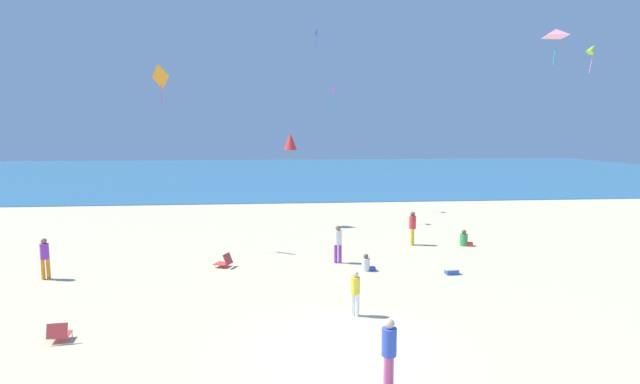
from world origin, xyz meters
name	(u,v)px	position (x,y,z in m)	size (l,w,h in m)	color
ground_plane	(314,258)	(0.00, 10.00, 0.00)	(120.00, 120.00, 0.00)	beige
ocean_water	(286,172)	(0.00, 57.73, 0.03)	(120.00, 60.00, 0.05)	teal
beach_chair_far_left	(59,333)	(-7.92, 1.29, 0.27)	(0.60, 0.63, 0.58)	#D13D3D
beach_chair_mid_beach	(225,261)	(-4.01, 8.79, 0.26)	(0.85, 0.79, 0.61)	#D13D3D
cooler_box	(452,271)	(5.41, 6.80, 0.12)	(0.55, 0.36, 0.23)	#2D56B7
person_0	(45,256)	(-10.93, 7.65, 0.96)	(0.43, 0.43, 1.66)	orange
person_2	(367,265)	(2.02, 7.65, 0.27)	(0.60, 0.38, 0.73)	white
person_3	(412,226)	(5.26, 12.20, 1.00)	(0.47, 0.47, 1.74)	yellow
person_5	(355,290)	(0.67, 2.52, 0.84)	(0.41, 0.41, 1.46)	white
person_6	(338,241)	(0.97, 9.02, 0.98)	(0.42, 0.42, 1.70)	purple
person_7	(389,350)	(0.66, -2.22, 0.99)	(0.48, 0.48, 1.71)	#D8599E
person_8	(465,240)	(7.89, 11.79, 0.31)	(0.73, 0.54, 0.83)	green
kite_lime	(592,49)	(13.70, 11.10, 9.83)	(0.58, 0.42, 1.49)	#99DB33
kite_red	(290,142)	(-0.77, 18.14, 5.20)	(1.17, 1.16, 1.79)	red
kite_pink	(556,33)	(5.79, 0.55, 8.52)	(0.68, 0.74, 0.97)	pink
kite_orange	(160,77)	(-7.19, 12.46, 8.42)	(0.94, 0.75, 1.89)	orange
kite_purple	(334,91)	(1.98, 19.10, 8.31)	(0.09, 0.57, 1.29)	purple
kite_blue	(316,34)	(1.37, 24.33, 12.75)	(0.17, 0.50, 1.38)	blue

